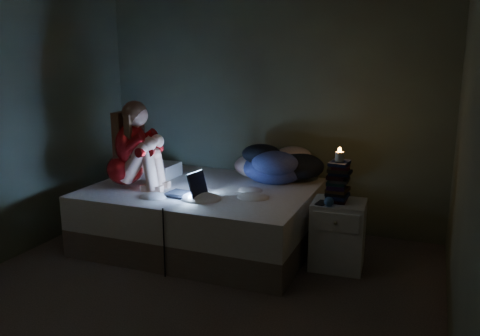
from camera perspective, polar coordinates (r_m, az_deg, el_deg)
The scene contains 13 objects.
floor at distance 3.74m, azimuth -6.63°, elevation -15.38°, with size 3.60×3.80×0.02m, color #362E2B.
wall_back at distance 5.08m, azimuth 3.31°, elevation 7.70°, with size 3.60×0.02×2.60m, color #424637.
wall_right at distance 2.93m, azimuth 25.59°, elevation 2.64°, with size 0.02×3.80×2.60m, color #424637.
bed at distance 4.68m, azimuth -4.32°, elevation -5.53°, with size 2.04×1.53×0.56m, color beige, non-canonical shape.
pillow at distance 5.07m, azimuth -9.99°, elevation -0.17°, with size 0.47×0.33×0.14m, color silver.
woman at distance 4.63m, azimuth -13.40°, elevation 2.73°, with size 0.51×0.33×0.82m, color #A91917, non-canonical shape.
laptop at distance 4.29m, azimuth -6.62°, elevation -1.71°, with size 0.35×0.24×0.24m, color black, non-canonical shape.
clothes_pile at distance 4.77m, azimuth 3.95°, elevation 0.69°, with size 0.64×0.51×0.38m, color navy, non-canonical shape.
nightstand at distance 4.25m, azimuth 11.34°, elevation -7.62°, with size 0.43×0.38×0.58m, color silver.
book_stack at distance 4.12m, azimuth 11.40°, elevation -1.44°, with size 0.19×0.25×0.36m, color black, non-canonical shape.
candle at distance 4.07m, azimuth 11.53°, elevation 1.56°, with size 0.07×0.07×0.08m, color beige.
phone at distance 4.09m, azimuth 9.43°, elevation -3.99°, with size 0.07×0.14×0.01m, color black.
blue_orb at distance 4.00m, azimuth 10.19°, elevation -3.88°, with size 0.08×0.08×0.08m, color #335C92.
Camera 1 is at (1.60, -2.89, 1.76)m, focal length 36.57 mm.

